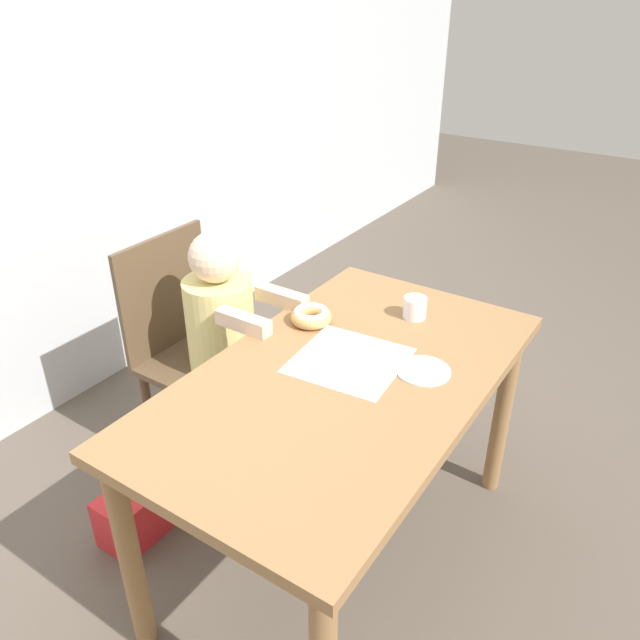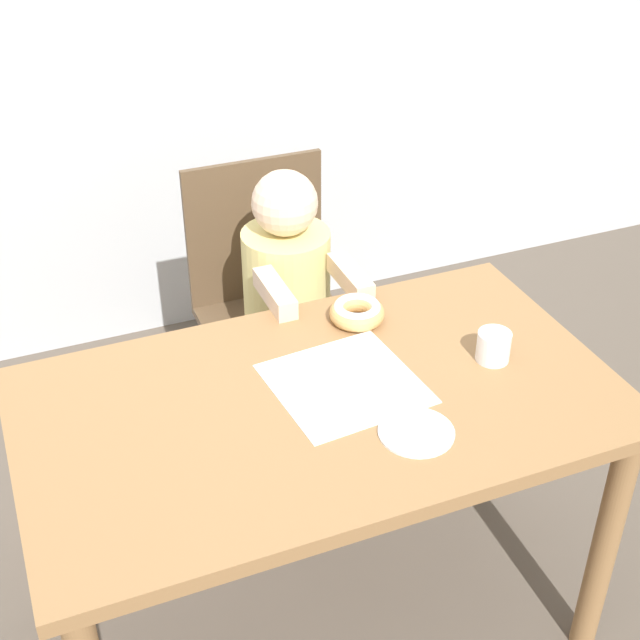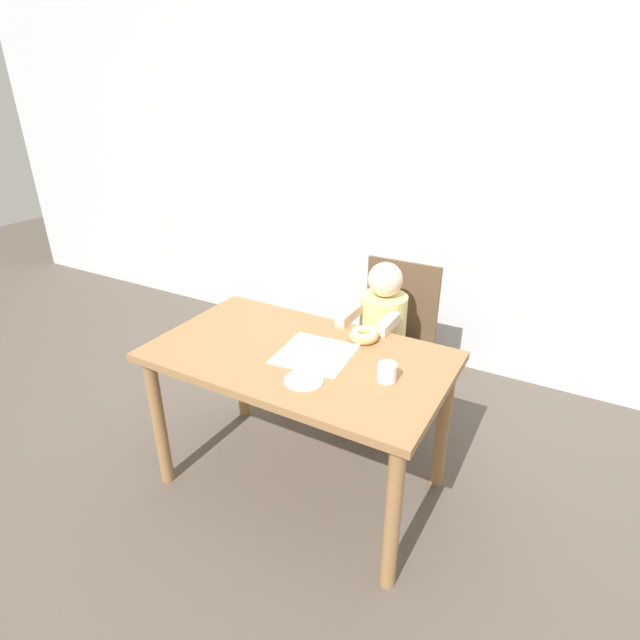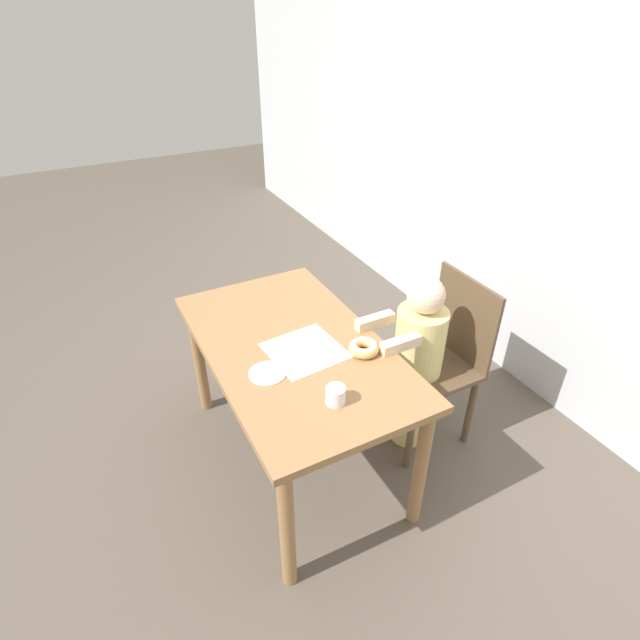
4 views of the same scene
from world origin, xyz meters
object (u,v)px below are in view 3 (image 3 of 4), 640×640
object	(u,v)px
chair	(390,343)
donut	(364,335)
child_figure	(381,349)
cup	(387,372)
handbag	(311,385)

from	to	relation	value
chair	donut	size ratio (longest dim) A/B	6.69
child_figure	cup	xyz separation A→B (m)	(0.27, -0.61, 0.26)
child_figure	handbag	distance (m)	0.59
child_figure	cup	world-z (taller)	child_figure
chair	donut	bearing A→B (deg)	-83.94
donut	cup	size ratio (longest dim) A/B	1.76
cup	chair	bearing A→B (deg)	109.99
donut	handbag	bearing A→B (deg)	143.09
chair	child_figure	xyz separation A→B (m)	(-0.00, -0.13, 0.02)
child_figure	handbag	bearing A→B (deg)	176.34
chair	child_figure	bearing A→B (deg)	-90.00
chair	cup	size ratio (longest dim) A/B	11.76
chair	child_figure	distance (m)	0.13
handbag	cup	size ratio (longest dim) A/B	3.90
child_figure	donut	size ratio (longest dim) A/B	7.25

